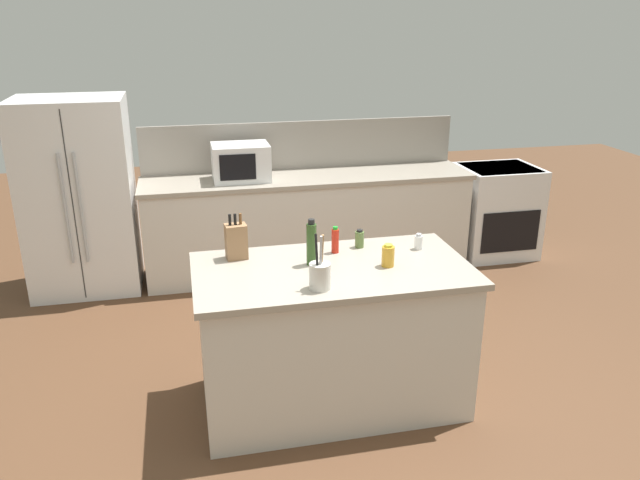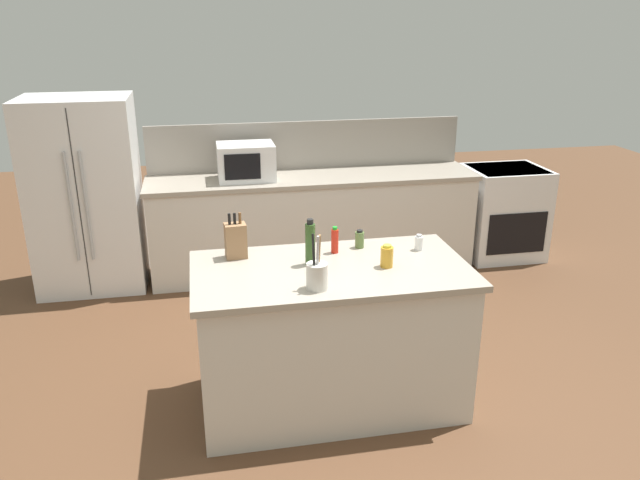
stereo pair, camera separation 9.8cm
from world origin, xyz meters
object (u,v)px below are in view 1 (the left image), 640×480
(utensil_crock, at_px, (320,275))
(olive_oil_bottle, at_px, (311,243))
(knife_block, at_px, (236,241))
(hot_sauce_bottle, at_px, (335,240))
(microwave, at_px, (241,162))
(spice_jar_oregano, at_px, (360,239))
(honey_jar, at_px, (388,256))
(salt_shaker, at_px, (419,242))
(range_oven, at_px, (496,210))
(refrigerator, at_px, (79,196))

(utensil_crock, height_order, olive_oil_bottle, utensil_crock)
(knife_block, relative_size, hot_sauce_bottle, 1.67)
(microwave, bearing_deg, olive_oil_bottle, -84.40)
(spice_jar_oregano, xyz_separation_m, honey_jar, (0.08, -0.35, 0.01))
(salt_shaker, bearing_deg, hot_sauce_bottle, 173.83)
(knife_block, distance_m, honey_jar, 0.94)
(utensil_crock, bearing_deg, hot_sauce_bottle, 67.46)
(microwave, height_order, knife_block, microwave)
(knife_block, bearing_deg, utensil_crock, -58.77)
(hot_sauce_bottle, bearing_deg, olive_oil_bottle, -139.26)
(olive_oil_bottle, bearing_deg, knife_block, 155.01)
(utensil_crock, bearing_deg, salt_shaker, 31.36)
(microwave, xyz_separation_m, utensil_crock, (0.18, -2.48, -0.08))
(hot_sauce_bottle, relative_size, spice_jar_oregano, 1.44)
(utensil_crock, height_order, honey_jar, utensil_crock)
(microwave, height_order, utensil_crock, microwave)
(range_oven, bearing_deg, microwave, 180.00)
(microwave, distance_m, hot_sauce_bottle, 2.00)
(hot_sauce_bottle, xyz_separation_m, olive_oil_bottle, (-0.19, -0.16, 0.05))
(microwave, bearing_deg, hot_sauce_bottle, -78.58)
(utensil_crock, xyz_separation_m, olive_oil_bottle, (0.03, 0.36, 0.05))
(hot_sauce_bottle, xyz_separation_m, honey_jar, (0.26, -0.29, -0.02))
(olive_oil_bottle, bearing_deg, refrigerator, 126.93)
(spice_jar_oregano, bearing_deg, range_oven, 43.35)
(microwave, distance_m, knife_block, 1.93)
(knife_block, xyz_separation_m, spice_jar_oregano, (0.80, 0.02, -0.06))
(salt_shaker, height_order, olive_oil_bottle, olive_oil_bottle)
(knife_block, xyz_separation_m, salt_shaker, (1.16, -0.10, -0.06))
(range_oven, height_order, spice_jar_oregano, spice_jar_oregano)
(refrigerator, distance_m, honey_jar, 3.10)
(honey_jar, bearing_deg, salt_shaker, 38.97)
(range_oven, relative_size, honey_jar, 6.55)
(honey_jar, bearing_deg, range_oven, 49.26)
(olive_oil_bottle, bearing_deg, hot_sauce_bottle, 40.74)
(knife_block, height_order, salt_shaker, knife_block)
(refrigerator, xyz_separation_m, spice_jar_oregano, (2.00, -1.95, 0.14))
(knife_block, bearing_deg, hot_sauce_bottle, -8.46)
(refrigerator, distance_m, spice_jar_oregano, 2.80)
(knife_block, xyz_separation_m, hot_sauce_bottle, (0.62, -0.04, -0.03))
(salt_shaker, distance_m, honey_jar, 0.37)
(refrigerator, height_order, spice_jar_oregano, refrigerator)
(knife_block, relative_size, utensil_crock, 0.91)
(microwave, xyz_separation_m, honey_jar, (0.65, -2.25, -0.10))
(spice_jar_oregano, relative_size, honey_jar, 0.86)
(range_oven, height_order, salt_shaker, salt_shaker)
(utensil_crock, distance_m, honey_jar, 0.53)
(refrigerator, relative_size, salt_shaker, 16.25)
(refrigerator, bearing_deg, olive_oil_bottle, -53.07)
(refrigerator, relative_size, honey_jar, 12.19)
(hot_sauce_bottle, distance_m, honey_jar, 0.39)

